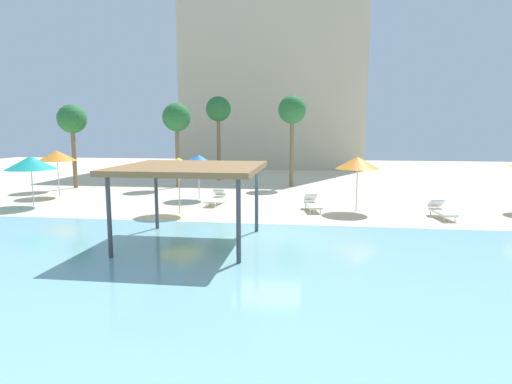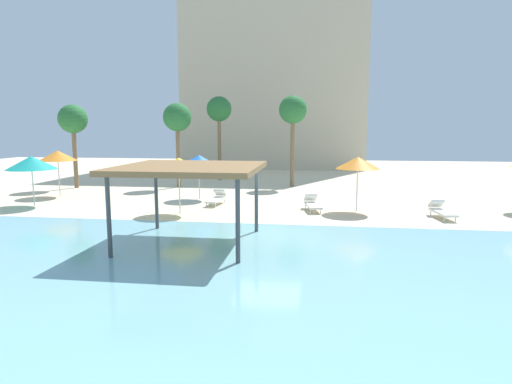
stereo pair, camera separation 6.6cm
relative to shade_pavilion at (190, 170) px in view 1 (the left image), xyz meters
The scene contains 16 objects.
ground_plane 4.01m from the shade_pavilion, 37.12° to the left, with size 80.00×80.00×0.00m, color beige.
lagoon_water 4.91m from the shade_pavilion, 54.20° to the right, with size 44.00×13.50×0.04m, color #7AB7C1.
shade_pavilion is the anchor object (origin of this frame).
beach_umbrella_blue_0 9.81m from the shade_pavilion, 103.64° to the left, with size 2.07×2.07×2.51m.
beach_umbrella_orange_1 9.33m from the shade_pavilion, 48.37° to the left, with size 2.10×2.10×2.64m.
beach_umbrella_teal_3 11.87m from the shade_pavilion, 148.93° to the left, with size 2.47×2.47×2.58m.
beach_umbrella_yellow_4 5.66m from the shade_pavilion, 111.75° to the left, with size 2.12×2.12×2.63m.
beach_umbrella_orange_5 14.37m from the shade_pavilion, 138.84° to the left, with size 2.17×2.17×2.70m.
lounge_chair_0 8.34m from the shade_pavilion, 59.45° to the left, with size 0.93×1.97×0.74m.
lounge_chair_1 8.31m from the shade_pavilion, 96.80° to the left, with size 0.80×1.95×0.74m.
lounge_chair_2 11.69m from the shade_pavilion, 31.04° to the left, with size 0.85×1.96×0.74m.
palm_tree_0 19.20m from the shade_pavilion, 99.67° to the left, with size 1.90×1.90×6.41m.
palm_tree_1 16.18m from the shade_pavilion, 80.67° to the left, with size 1.90×1.90×6.20m.
palm_tree_2 15.35m from the shade_pavilion, 109.51° to the left, with size 1.90×1.90×5.68m.
palm_tree_3 17.71m from the shade_pavilion, 132.25° to the left, with size 1.90×1.90×5.56m.
hotel_block_0 34.10m from the shade_pavilion, 90.26° to the left, with size 18.13×10.71×21.69m, color beige.
Camera 1 is at (1.68, -15.97, 3.95)m, focal length 30.36 mm.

